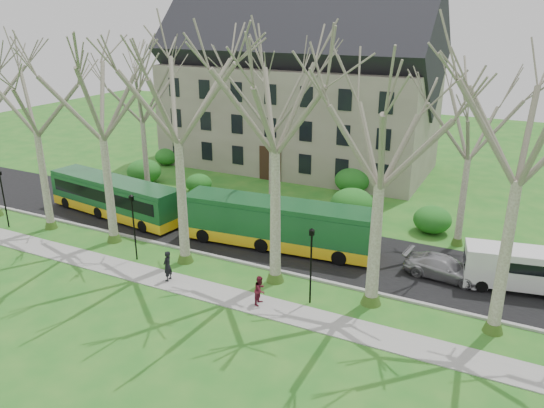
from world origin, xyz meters
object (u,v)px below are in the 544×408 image
(bus_lead, at_px, (115,197))
(pedestrian_a, at_px, (167,266))
(sedan, at_px, (443,267))
(pedestrian_b, at_px, (260,290))
(bus_follow, at_px, (278,224))
(van_a, at_px, (516,269))

(bus_lead, relative_size, pedestrian_a, 6.51)
(sedan, bearing_deg, bus_lead, 97.12)
(pedestrian_a, height_order, pedestrian_b, pedestrian_a)
(bus_lead, relative_size, bus_follow, 0.93)
(pedestrian_a, relative_size, pedestrian_b, 1.13)
(pedestrian_a, bearing_deg, bus_follow, 148.12)
(pedestrian_a, bearing_deg, bus_lead, -128.92)
(sedan, bearing_deg, bus_follow, 97.21)
(pedestrian_b, bearing_deg, pedestrian_a, 88.25)
(pedestrian_b, bearing_deg, sedan, -50.41)
(van_a, height_order, pedestrian_a, van_a)
(sedan, relative_size, pedestrian_b, 2.82)
(bus_lead, bearing_deg, bus_follow, 9.33)
(bus_lead, distance_m, van_a, 28.29)
(bus_follow, xyz_separation_m, van_a, (14.55, 0.83, -0.42))
(bus_lead, relative_size, pedestrian_b, 7.39)
(bus_lead, bearing_deg, pedestrian_b, -14.99)
(bus_lead, height_order, pedestrian_a, bus_lead)
(van_a, xyz_separation_m, pedestrian_a, (-18.20, -8.03, -0.28))
(bus_follow, bearing_deg, van_a, -2.07)
(bus_lead, distance_m, pedestrian_b, 17.48)
(van_a, bearing_deg, bus_lead, 171.71)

